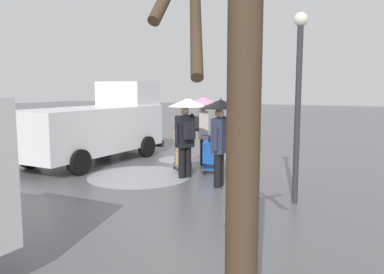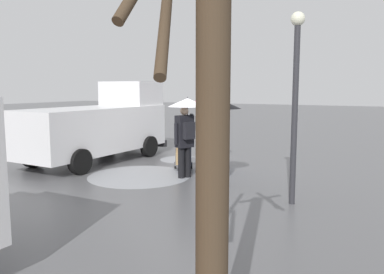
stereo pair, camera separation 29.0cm
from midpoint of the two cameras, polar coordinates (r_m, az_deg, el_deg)
The scene contains 11 objects.
ground_plane at distance 11.17m, azimuth -1.05°, elevation -5.07°, with size 90.00×90.00×0.00m, color #5B5B5E.
slush_patch_near_cluster at distance 12.99m, azimuth -2.53°, elevation -3.31°, with size 1.40×1.40×0.01m, color #999BA0.
slush_patch_under_van at distance 10.68m, azimuth -8.50°, elevation -5.71°, with size 2.78×2.78×0.01m, color #999BA0.
cargo_van_parked_right at distance 13.02m, azimuth -14.30°, elevation 1.72°, with size 2.36×5.42×2.60m.
shopping_cart_vendor at distance 10.96m, azimuth 2.21°, elevation -2.29°, with size 0.82×0.96×1.04m.
hand_dolly_boxes at distance 11.09m, azimuth -2.18°, elevation -1.06°, with size 0.76×0.85×1.44m.
pedestrian_pink_side at distance 11.91m, azimuth 0.94°, elevation 3.33°, with size 1.04×1.04×2.15m.
pedestrian_black_side at distance 9.32m, azimuth 3.24°, elevation 2.32°, with size 1.04×1.04×2.15m.
pedestrian_white_side at distance 10.21m, azimuth -1.61°, elevation 2.67°, with size 1.04×1.04×2.15m.
bare_tree_near at distance 2.71m, azimuth 4.50°, elevation 2.87°, with size 1.11×1.07×4.63m.
street_lamp at distance 8.11m, azimuth 14.36°, elevation 6.93°, with size 0.28×0.28×3.86m.
Camera 1 is at (-4.79, 9.81, 2.39)m, focal length 36.35 mm.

